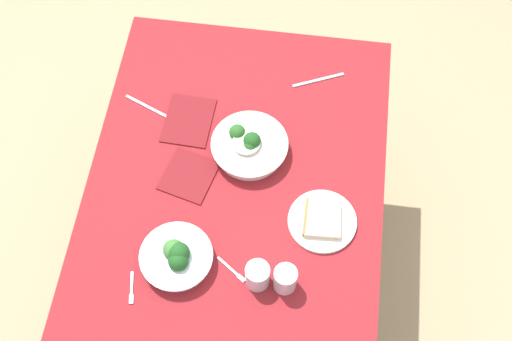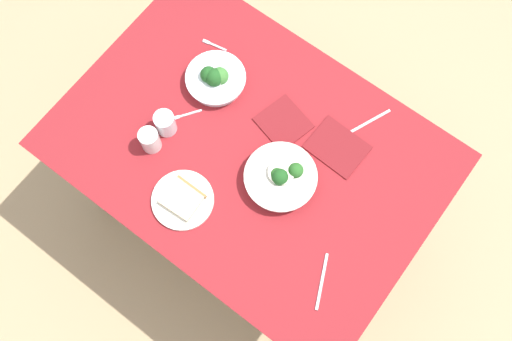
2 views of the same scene
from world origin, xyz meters
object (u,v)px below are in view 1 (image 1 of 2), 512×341
fork_by_near_bowl (132,289)px  napkin_folded_lower (189,175)px  water_glass_center (285,279)px  fork_by_far_bowl (232,270)px  broccoli_bowl_far (249,146)px  bread_side_plate (322,220)px  table_knife_right (318,80)px  broccoli_bowl_near (177,257)px  table_knife_left (148,107)px  napkin_folded_upper (189,120)px  water_glass_side (258,275)px

fork_by_near_bowl → napkin_folded_lower: (-0.40, 0.10, 0.00)m
water_glass_center → fork_by_far_bowl: 0.17m
broccoli_bowl_far → bread_side_plate: (0.23, 0.26, -0.02)m
fork_by_far_bowl → fork_by_near_bowl: same height
broccoli_bowl_far → table_knife_right: size_ratio=1.34×
broccoli_bowl_near → bread_side_plate: size_ratio=1.02×
water_glass_center → table_knife_left: (-0.57, -0.54, -0.05)m
table_knife_left → fork_by_far_bowl: bearing=-32.6°
broccoli_bowl_near → napkin_folded_upper: (-0.50, -0.06, -0.03)m
bread_side_plate → napkin_folded_lower: size_ratio=1.30×
broccoli_bowl_near → napkin_folded_lower: (-0.29, -0.02, -0.03)m
water_glass_center → table_knife_right: water_glass_center is taller
bread_side_plate → fork_by_far_bowl: size_ratio=2.21×
water_glass_center → water_glass_side: 0.08m
broccoli_bowl_far → fork_by_near_bowl: 0.59m
table_knife_left → napkin_folded_upper: (0.04, 0.15, 0.00)m
fork_by_far_bowl → napkin_folded_upper: 0.56m
broccoli_bowl_far → napkin_folded_upper: (-0.09, -0.22, -0.03)m
fork_by_far_bowl → bread_side_plate: bearing=72.9°
fork_by_near_bowl → napkin_folded_lower: 0.41m
table_knife_right → table_knife_left: bearing=-5.5°
broccoli_bowl_far → water_glass_center: water_glass_center is taller
water_glass_center → fork_by_far_bowl: bearing=-97.7°
water_glass_center → napkin_folded_lower: 0.48m
water_glass_center → fork_by_near_bowl: 0.46m
water_glass_center → table_knife_left: size_ratio=0.52×
fork_by_far_bowl → table_knife_left: 0.67m
broccoli_bowl_near → fork_by_near_bowl: 0.16m
fork_by_near_bowl → table_knife_right: size_ratio=0.52×
bread_side_plate → fork_by_near_bowl: (0.30, -0.54, -0.01)m
bread_side_plate → water_glass_center: (0.22, -0.09, 0.04)m
water_glass_center → table_knife_right: (-0.76, 0.03, -0.05)m
table_knife_left → napkin_folded_upper: bearing=9.2°
fork_by_near_bowl → napkin_folded_lower: bearing=155.1°
broccoli_bowl_far → napkin_folded_lower: size_ratio=1.53×
water_glass_side → broccoli_bowl_far: bearing=-168.9°
water_glass_center → water_glass_side: bearing=-90.6°
table_knife_right → napkin_folded_upper: size_ratio=0.96×
broccoli_bowl_near → table_knife_left: 0.58m
broccoli_bowl_near → table_knife_left: (-0.54, -0.21, -0.03)m
water_glass_center → table_knife_right: bearing=177.5°
water_glass_center → napkin_folded_lower: water_glass_center is taller
fork_by_far_bowl → fork_by_near_bowl: (0.10, -0.29, -0.00)m
broccoli_bowl_far → fork_by_far_bowl: bearing=1.0°
water_glass_center → fork_by_near_bowl: size_ratio=0.96×
water_glass_center → table_knife_left: bearing=-136.6°
broccoli_bowl_far → fork_by_near_bowl: size_ratio=2.55×
water_glass_center → napkin_folded_upper: water_glass_center is taller
bread_side_plate → water_glass_center: 0.24m
bread_side_plate → table_knife_right: bread_side_plate is taller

